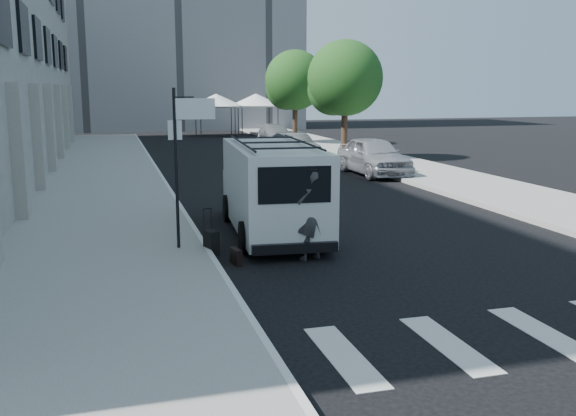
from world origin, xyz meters
TOP-DOWN VIEW (x-y plane):
  - ground at (0.00, 0.00)m, footprint 120.00×120.00m
  - sidewalk_left at (-4.25, 16.00)m, footprint 4.50×48.00m
  - sidewalk_right at (9.00, 20.00)m, footprint 4.00×56.00m
  - sign_pole at (-2.36, 3.20)m, footprint 1.03×0.07m
  - tree_near at (7.50, 20.15)m, footprint 3.80×3.83m
  - tree_far at (7.50, 29.15)m, footprint 3.80×3.83m
  - tent_left at (4.00, 38.00)m, footprint 4.00×4.00m
  - tent_right at (7.20, 38.50)m, footprint 4.00×4.00m
  - businessman at (0.08, 2.00)m, footprint 0.85×0.72m
  - briefcase at (-1.54, 2.00)m, footprint 0.20×0.45m
  - suitcase at (-1.90, 3.00)m, footprint 0.33×0.42m
  - cargo_van at (-0.08, 4.70)m, footprint 2.45×6.07m
  - parked_car_a at (6.80, 14.31)m, footprint 1.96×4.75m
  - parked_car_b at (5.26, 21.02)m, footprint 1.84×4.15m
  - parked_car_c at (6.28, 28.92)m, footprint 2.07×4.68m

SIDE VIEW (x-z plane):
  - ground at x=0.00m, z-range 0.00..0.00m
  - sidewalk_left at x=-4.25m, z-range 0.00..0.15m
  - sidewalk_right at x=9.00m, z-range 0.00..0.15m
  - briefcase at x=-1.54m, z-range 0.00..0.34m
  - suitcase at x=-1.90m, z-range -0.24..0.79m
  - parked_car_b at x=5.26m, z-range 0.00..1.32m
  - parked_car_c at x=6.28m, z-range 0.00..1.34m
  - parked_car_a at x=6.80m, z-range 0.00..1.61m
  - businessman at x=0.08m, z-range 0.00..1.96m
  - cargo_van at x=-0.08m, z-range 0.04..2.29m
  - sign_pole at x=-2.36m, z-range 0.90..4.40m
  - tent_left at x=4.00m, z-range 1.11..4.31m
  - tent_right at x=7.20m, z-range 1.11..4.31m
  - tree_near at x=7.50m, z-range 0.96..6.99m
  - tree_far at x=7.50m, z-range 0.96..6.99m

